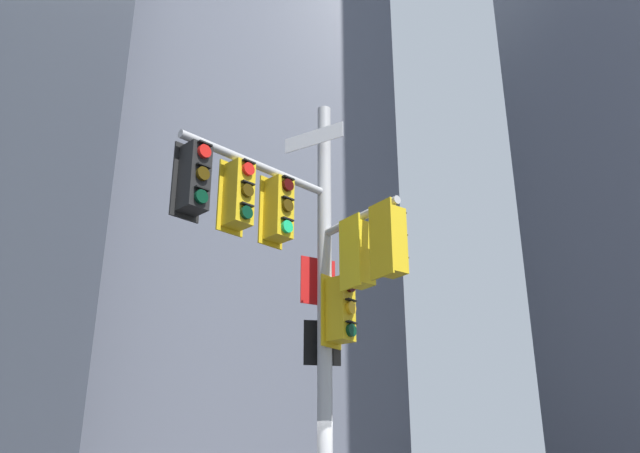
{
  "coord_description": "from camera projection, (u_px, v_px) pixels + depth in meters",
  "views": [
    {
      "loc": [
        -1.85,
        -10.25,
        1.54
      ],
      "look_at": [
        -0.13,
        -0.29,
        5.51
      ],
      "focal_mm": 37.75,
      "sensor_mm": 36.0,
      "label": 1
    }
  ],
  "objects": [
    {
      "name": "building_mid_block",
      "position": [
        227.0,
        236.0,
        39.35
      ],
      "size": [
        16.2,
        16.2,
        30.8
      ],
      "primitive_type": "cube",
      "color": "slate",
      "rests_on": "ground"
    },
    {
      "name": "signal_pole_assembly",
      "position": [
        309.0,
        267.0,
        10.26
      ],
      "size": [
        3.43,
        2.08,
        7.89
      ],
      "color": "#B2B2B5",
      "rests_on": "ground"
    }
  ]
}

